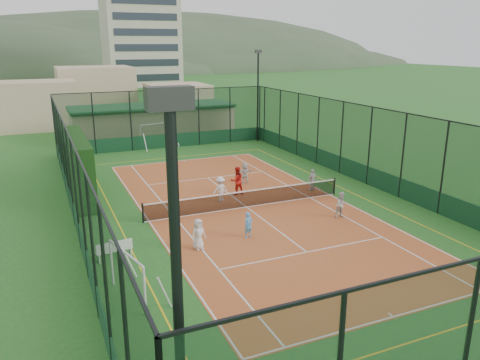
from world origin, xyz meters
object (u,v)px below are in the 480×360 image
(child_far_back, at_px, (245,173))
(child_near_right, at_px, (342,205))
(apartment_tower, at_px, (139,13))
(white_bench, at_px, (114,249))
(coach, at_px, (237,181))
(child_far_right, at_px, (312,180))
(futsal_goal_far, at_px, (157,135))
(futsal_goal_near, at_px, (127,276))
(child_near_left, at_px, (198,234))
(clubhouse, at_px, (153,121))
(floodlight_ne, at_px, (258,96))
(child_near_mid, at_px, (248,225))
(child_far_left, at_px, (220,189))

(child_far_back, bearing_deg, child_near_right, 99.57)
(apartment_tower, xyz_separation_m, white_bench, (-19.80, -85.67, -14.57))
(child_far_back, height_order, coach, coach)
(child_far_right, bearing_deg, apartment_tower, -108.62)
(child_far_back, bearing_deg, futsal_goal_far, -84.19)
(child_far_right, bearing_deg, futsal_goal_near, 19.47)
(child_near_left, bearing_deg, child_far_right, 13.54)
(clubhouse, relative_size, child_near_left, 10.79)
(floodlight_ne, distance_m, child_far_back, 14.42)
(futsal_goal_far, relative_size, coach, 1.90)
(child_near_right, bearing_deg, child_far_right, 76.68)
(child_near_right, bearing_deg, child_far_back, 105.09)
(child_near_left, bearing_deg, apartment_tower, 62.57)
(clubhouse, height_order, child_near_mid, clubhouse)
(white_bench, xyz_separation_m, child_near_right, (11.66, 0.23, 0.28))
(child_near_right, bearing_deg, white_bench, -178.49)
(child_far_left, height_order, child_far_right, child_far_left)
(futsal_goal_near, bearing_deg, child_near_left, -64.72)
(white_bench, relative_size, futsal_goal_far, 0.48)
(clubhouse, distance_m, futsal_goal_far, 4.55)
(child_far_right, bearing_deg, white_bench, 7.18)
(futsal_goal_near, xyz_separation_m, coach, (8.30, 9.60, -0.04))
(clubhouse, distance_m, child_far_right, 21.41)
(floodlight_ne, bearing_deg, clubhouse, 147.88)
(child_near_left, xyz_separation_m, coach, (4.65, 6.59, 0.14))
(futsal_goal_near, distance_m, child_near_right, 12.33)
(clubhouse, relative_size, child_far_back, 11.18)
(floodlight_ne, xyz_separation_m, child_far_back, (-6.78, -12.25, -3.44))
(child_far_left, bearing_deg, child_far_back, -143.64)
(floodlight_ne, relative_size, coach, 4.86)
(floodlight_ne, relative_size, child_far_left, 5.64)
(white_bench, height_order, futsal_goal_near, futsal_goal_near)
(floodlight_ne, distance_m, apartment_tower, 66.39)
(white_bench, relative_size, child_near_right, 1.10)
(white_bench, bearing_deg, futsal_goal_near, -98.24)
(child_near_left, bearing_deg, floodlight_ne, 41.56)
(child_near_left, xyz_separation_m, child_far_right, (9.22, 5.39, -0.02))
(apartment_tower, distance_m, child_far_back, 79.62)
(floodlight_ne, distance_m, futsal_goal_far, 9.87)
(floodlight_ne, height_order, apartment_tower, apartment_tower)
(apartment_tower, relative_size, white_bench, 19.58)
(child_near_mid, relative_size, child_far_back, 0.92)
(apartment_tower, height_order, child_far_back, apartment_tower)
(child_near_left, height_order, child_far_right, child_near_left)
(apartment_tower, xyz_separation_m, child_near_left, (-16.22, -86.19, -14.29))
(futsal_goal_near, relative_size, coach, 1.64)
(coach, bearing_deg, futsal_goal_near, 48.70)
(apartment_tower, relative_size, futsal_goal_far, 9.33)
(child_near_right, bearing_deg, child_far_left, 134.49)
(child_far_left, distance_m, child_far_back, 3.95)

